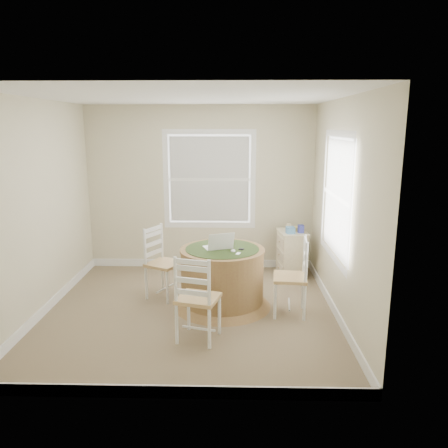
{
  "coord_description": "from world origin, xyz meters",
  "views": [
    {
      "loc": [
        0.55,
        -5.1,
        2.28
      ],
      "look_at": [
        0.41,
        0.45,
        1.03
      ],
      "focal_mm": 35.0,
      "sensor_mm": 36.0,
      "label": 1
    }
  ],
  "objects_px": {
    "chair_left": "(164,263)",
    "chair_right": "(290,277)",
    "laptop": "(219,246)",
    "corner_chest": "(292,254)",
    "round_table": "(222,275)",
    "chair_near": "(198,298)"
  },
  "relations": [
    {
      "from": "chair_left",
      "to": "chair_right",
      "type": "bearing_deg",
      "value": -79.93
    },
    {
      "from": "round_table",
      "to": "laptop",
      "type": "relative_size",
      "value": 3.01
    },
    {
      "from": "round_table",
      "to": "chair_right",
      "type": "height_order",
      "value": "chair_right"
    },
    {
      "from": "chair_left",
      "to": "laptop",
      "type": "height_order",
      "value": "laptop"
    },
    {
      "from": "laptop",
      "to": "corner_chest",
      "type": "bearing_deg",
      "value": -153.22
    },
    {
      "from": "round_table",
      "to": "chair_right",
      "type": "relative_size",
      "value": 1.32
    },
    {
      "from": "corner_chest",
      "to": "laptop",
      "type": "bearing_deg",
      "value": -140.31
    },
    {
      "from": "chair_left",
      "to": "chair_near",
      "type": "relative_size",
      "value": 1.0
    },
    {
      "from": "chair_left",
      "to": "corner_chest",
      "type": "height_order",
      "value": "chair_left"
    },
    {
      "from": "laptop",
      "to": "corner_chest",
      "type": "distance_m",
      "value": 1.65
    },
    {
      "from": "chair_right",
      "to": "laptop",
      "type": "height_order",
      "value": "laptop"
    },
    {
      "from": "round_table",
      "to": "chair_near",
      "type": "relative_size",
      "value": 1.32
    },
    {
      "from": "chair_near",
      "to": "laptop",
      "type": "height_order",
      "value": "laptop"
    },
    {
      "from": "chair_near",
      "to": "laptop",
      "type": "bearing_deg",
      "value": -85.94
    },
    {
      "from": "chair_left",
      "to": "chair_right",
      "type": "distance_m",
      "value": 1.7
    },
    {
      "from": "round_table",
      "to": "chair_right",
      "type": "xyz_separation_m",
      "value": [
        0.83,
        -0.22,
        0.06
      ]
    },
    {
      "from": "laptop",
      "to": "chair_left",
      "type": "bearing_deg",
      "value": -40.64
    },
    {
      "from": "chair_left",
      "to": "chair_near",
      "type": "bearing_deg",
      "value": -127.77
    },
    {
      "from": "chair_near",
      "to": "corner_chest",
      "type": "bearing_deg",
      "value": -105.77
    },
    {
      "from": "round_table",
      "to": "chair_right",
      "type": "bearing_deg",
      "value": 2.06
    },
    {
      "from": "corner_chest",
      "to": "chair_left",
      "type": "bearing_deg",
      "value": -161.25
    },
    {
      "from": "chair_left",
      "to": "chair_right",
      "type": "height_order",
      "value": "same"
    }
  ]
}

